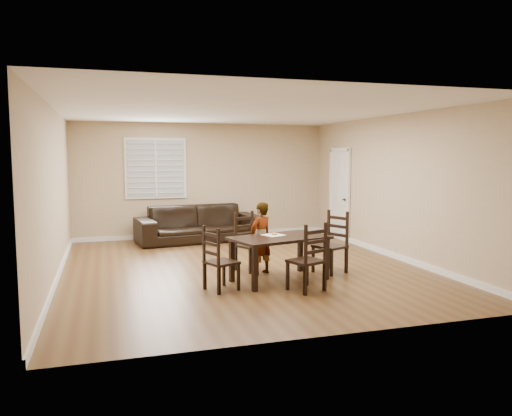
# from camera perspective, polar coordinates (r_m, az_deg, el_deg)

# --- Properties ---
(ground) EXTENTS (7.00, 7.00, 0.00)m
(ground) POSITION_cam_1_polar(r_m,az_deg,el_deg) (8.78, -1.72, -6.77)
(ground) COLOR brown
(ground) RESTS_ON ground
(room) EXTENTS (6.04, 7.04, 2.72)m
(room) POSITION_cam_1_polar(r_m,az_deg,el_deg) (8.74, -1.84, 5.12)
(room) COLOR tan
(room) RESTS_ON ground
(dining_table) EXTENTS (1.65, 1.19, 0.69)m
(dining_table) POSITION_cam_1_polar(r_m,az_deg,el_deg) (7.75, 2.70, -3.94)
(dining_table) COLOR black
(dining_table) RESTS_ON ground
(chair_near) EXTENTS (0.58, 0.57, 0.99)m
(chair_near) POSITION_cam_1_polar(r_m,az_deg,el_deg) (8.55, -1.08, -4.04)
(chair_near) COLOR black
(chair_near) RESTS_ON ground
(chair_far) EXTENTS (0.57, 0.55, 1.00)m
(chair_far) POSITION_cam_1_polar(r_m,az_deg,el_deg) (7.16, 6.43, -6.04)
(chair_far) COLOR black
(chair_far) RESTS_ON ground
(chair_left) EXTENTS (0.52, 0.54, 0.94)m
(chair_left) POSITION_cam_1_polar(r_m,az_deg,el_deg) (7.20, -4.72, -6.16)
(chair_left) COLOR black
(chair_left) RESTS_ON ground
(chair_right) EXTENTS (0.58, 0.60, 1.02)m
(chair_right) POSITION_cam_1_polar(r_m,az_deg,el_deg) (8.48, 8.99, -4.09)
(chair_right) COLOR black
(chair_right) RESTS_ON ground
(child) EXTENTS (0.51, 0.45, 1.18)m
(child) POSITION_cam_1_polar(r_m,az_deg,el_deg) (8.19, 0.55, -3.47)
(child) COLOR gray
(child) RESTS_ON ground
(napkin) EXTENTS (0.38, 0.38, 0.00)m
(napkin) POSITION_cam_1_polar(r_m,az_deg,el_deg) (7.87, 2.01, -3.10)
(napkin) COLOR beige
(napkin) RESTS_ON dining_table
(donut) EXTENTS (0.10, 0.10, 0.03)m
(donut) POSITION_cam_1_polar(r_m,az_deg,el_deg) (7.87, 2.12, -2.94)
(donut) COLOR #B47640
(donut) RESTS_ON napkin
(sofa) EXTENTS (2.88, 1.40, 0.81)m
(sofa) POSITION_cam_1_polar(r_m,az_deg,el_deg) (11.39, -6.54, -1.79)
(sofa) COLOR black
(sofa) RESTS_ON ground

